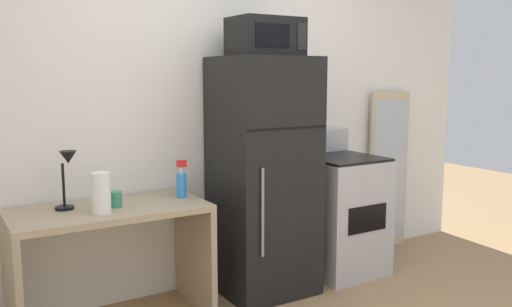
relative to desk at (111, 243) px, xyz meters
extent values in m
cube|color=white|center=(0.89, 0.36, 0.78)|extent=(5.00, 0.10, 2.60)
cube|color=tan|center=(0.00, 0.00, 0.21)|extent=(1.17, 0.58, 0.04)
cube|color=tan|center=(-0.56, 0.00, -0.17)|extent=(0.04, 0.58, 0.71)
cube|color=tan|center=(0.56, 0.00, -0.17)|extent=(0.04, 0.58, 0.71)
cylinder|color=black|center=(-0.24, 0.09, 0.23)|extent=(0.11, 0.11, 0.02)
cylinder|color=black|center=(-0.24, 0.09, 0.37)|extent=(0.02, 0.02, 0.26)
cone|color=black|center=(-0.21, 0.07, 0.54)|extent=(0.10, 0.10, 0.08)
cylinder|color=#2D8CEA|center=(0.48, 0.02, 0.31)|extent=(0.06, 0.06, 0.16)
cylinder|color=white|center=(0.48, 0.02, 0.41)|extent=(0.02, 0.02, 0.04)
cube|color=red|center=(0.48, 0.01, 0.45)|extent=(0.06, 0.03, 0.04)
cylinder|color=white|center=(-0.08, -0.11, 0.35)|extent=(0.11, 0.11, 0.24)
cylinder|color=#338C66|center=(0.04, -0.01, 0.27)|extent=(0.08, 0.08, 0.09)
cube|color=black|center=(1.10, -0.01, 0.31)|extent=(0.63, 0.60, 1.67)
cube|color=black|center=(1.10, -0.31, 0.68)|extent=(0.62, 0.00, 0.01)
cylinder|color=gray|center=(0.89, -0.33, 0.14)|extent=(0.02, 0.02, 0.58)
cube|color=black|center=(1.10, -0.03, 1.28)|extent=(0.46, 0.34, 0.26)
cube|color=black|center=(1.05, -0.20, 1.28)|extent=(0.26, 0.01, 0.15)
cube|color=black|center=(1.28, -0.20, 1.28)|extent=(0.07, 0.01, 0.18)
cube|color=#B7B7BC|center=(1.81, -0.01, -0.07)|extent=(0.57, 0.60, 0.90)
cube|color=black|center=(1.81, -0.01, 0.39)|extent=(0.55, 0.58, 0.02)
cube|color=#B7B7BC|center=(1.81, 0.27, 0.49)|extent=(0.57, 0.04, 0.18)
cube|color=black|center=(1.81, -0.31, -0.03)|extent=(0.37, 0.01, 0.20)
cube|color=#C6B793|center=(2.57, 0.25, 0.18)|extent=(0.44, 0.03, 1.40)
cube|color=#B2BCC6|center=(2.57, 0.23, 0.18)|extent=(0.39, 0.00, 1.26)
camera|label=1|loc=(-0.89, -3.18, 1.02)|focal=37.74mm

